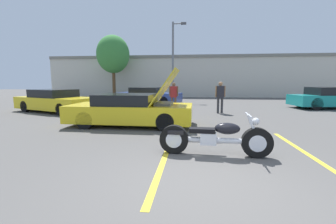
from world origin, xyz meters
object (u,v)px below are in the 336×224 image
(tree_background, at_px, (113,54))
(spectator_near_motorcycle, at_px, (220,95))
(parked_car_left_row, at_px, (56,101))
(show_car_hood_open, at_px, (131,110))
(parked_car_right_row, at_px, (330,98))
(light_pole, at_px, (174,58))
(motorcycle, at_px, (214,138))
(parked_car_mid_row, at_px, (148,96))
(spectator_by_show_car, at_px, (174,94))

(tree_background, xyz_separation_m, spectator_near_motorcycle, (9.34, -10.10, -3.33))
(parked_car_left_row, height_order, spectator_near_motorcycle, spectator_near_motorcycle)
(show_car_hood_open, bearing_deg, tree_background, 112.90)
(parked_car_left_row, xyz_separation_m, parked_car_right_row, (15.94, 3.25, 0.04))
(light_pole, distance_m, motorcycle, 15.18)
(tree_background, bearing_deg, parked_car_mid_row, -50.90)
(motorcycle, height_order, spectator_by_show_car, spectator_by_show_car)
(motorcycle, distance_m, parked_car_mid_row, 11.93)
(light_pole, relative_size, parked_car_mid_row, 1.34)
(tree_background, bearing_deg, spectator_by_show_car, -54.23)
(tree_background, distance_m, show_car_hood_open, 15.32)
(motorcycle, distance_m, spectator_by_show_car, 7.70)
(tree_background, xyz_separation_m, motorcycle, (8.41, -17.02, -3.90))
(parked_car_right_row, bearing_deg, spectator_by_show_car, -173.68)
(parked_car_left_row, bearing_deg, show_car_hood_open, -11.71)
(motorcycle, xyz_separation_m, parked_car_mid_row, (-3.77, 11.32, 0.19))
(parked_car_right_row, bearing_deg, show_car_hood_open, -155.88)
(spectator_near_motorcycle, bearing_deg, show_car_hood_open, -135.66)
(light_pole, bearing_deg, tree_background, 159.28)
(motorcycle, relative_size, show_car_hood_open, 0.54)
(tree_background, xyz_separation_m, parked_car_right_row, (16.35, -7.22, -3.68))
(show_car_hood_open, bearing_deg, spectator_near_motorcycle, 45.14)
(tree_background, relative_size, parked_car_right_row, 1.30)
(motorcycle, relative_size, parked_car_left_row, 0.49)
(motorcycle, bearing_deg, tree_background, 119.48)
(parked_car_left_row, distance_m, parked_car_right_row, 16.27)
(spectator_by_show_car, bearing_deg, parked_car_right_row, 13.54)
(light_pole, xyz_separation_m, parked_car_right_row, (10.09, -4.85, -3.06))
(parked_car_right_row, bearing_deg, spectator_near_motorcycle, -164.85)
(tree_background, height_order, spectator_by_show_car, tree_background)
(show_car_hood_open, height_order, parked_car_right_row, show_car_hood_open)
(tree_background, bearing_deg, show_car_hood_open, -67.90)
(motorcycle, xyz_separation_m, spectator_near_motorcycle, (0.94, 6.92, 0.58))
(spectator_near_motorcycle, bearing_deg, light_pole, 111.77)
(parked_car_mid_row, relative_size, spectator_near_motorcycle, 3.00)
(light_pole, relative_size, motorcycle, 2.64)
(light_pole, xyz_separation_m, show_car_hood_open, (-0.67, -11.40, -3.10))
(motorcycle, relative_size, parked_car_right_row, 0.53)
(show_car_hood_open, bearing_deg, parked_car_mid_row, 97.54)
(motorcycle, distance_m, spectator_near_motorcycle, 7.01)
(tree_background, height_order, parked_car_right_row, tree_background)
(spectator_by_show_car, bearing_deg, parked_car_mid_row, 120.18)
(spectator_by_show_car, bearing_deg, parked_car_left_row, -171.53)
(motorcycle, bearing_deg, spectator_near_motorcycle, 85.50)
(tree_background, relative_size, parked_car_mid_row, 1.24)
(show_car_hood_open, xyz_separation_m, parked_car_right_row, (10.76, 6.55, 0.04))
(motorcycle, xyz_separation_m, show_car_hood_open, (-2.82, 3.26, 0.19))
(tree_background, height_order, motorcycle, tree_background)
(parked_car_right_row, height_order, spectator_near_motorcycle, spectator_near_motorcycle)
(parked_car_left_row, xyz_separation_m, spectator_by_show_car, (6.44, 0.96, 0.36))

